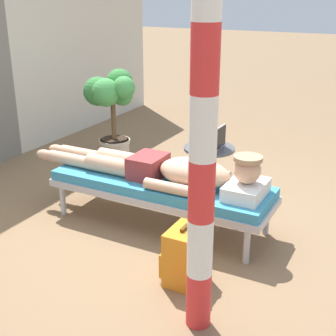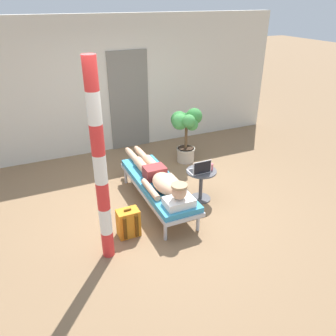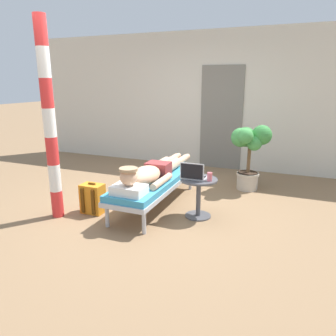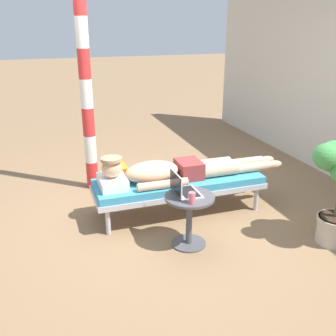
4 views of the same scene
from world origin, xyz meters
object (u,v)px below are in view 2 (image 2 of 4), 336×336
object	(u,v)px
backpack	(128,223)
potted_plant	(186,128)
person_reclining	(159,178)
drink_glass	(211,167)
lounge_chair	(158,185)
laptop	(200,169)
side_table	(201,180)
porch_post	(100,169)

from	to	relation	value
backpack	potted_plant	size ratio (longest dim) A/B	0.40
person_reclining	drink_glass	size ratio (longest dim) A/B	20.01
lounge_chair	backpack	size ratio (longest dim) A/B	4.55
laptop	potted_plant	size ratio (longest dim) A/B	0.29
backpack	person_reclining	bearing A→B (deg)	35.01
lounge_chair	potted_plant	size ratio (longest dim) A/B	1.80
side_table	drink_glass	distance (m)	0.27
drink_glass	porch_post	xyz separation A→B (m)	(-1.88, -0.64, 0.66)
potted_plant	porch_post	xyz separation A→B (m)	(-2.15, -2.07, 0.53)
porch_post	laptop	bearing A→B (deg)	20.68
potted_plant	side_table	bearing A→B (deg)	-106.96
person_reclining	laptop	distance (m)	0.65
side_table	backpack	xyz separation A→B (m)	(-1.36, -0.40, -0.16)
drink_glass	potted_plant	size ratio (longest dim) A/B	0.10
potted_plant	porch_post	size ratio (longest dim) A/B	0.43
person_reclining	backpack	size ratio (longest dim) A/B	5.12
drink_glass	lounge_chair	bearing A→B (deg)	167.41
drink_glass	potted_plant	bearing A→B (deg)	79.16
laptop	lounge_chair	bearing A→B (deg)	162.41
lounge_chair	backpack	world-z (taller)	backpack
person_reclining	backpack	bearing A→B (deg)	-144.99
side_table	laptop	xyz separation A→B (m)	(-0.06, -0.05, 0.23)
backpack	potted_plant	world-z (taller)	potted_plant
side_table	laptop	bearing A→B (deg)	-139.48
person_reclining	drink_glass	bearing A→B (deg)	-7.15
side_table	backpack	size ratio (longest dim) A/B	1.23
person_reclining	side_table	distance (m)	0.72
backpack	porch_post	bearing A→B (deg)	-142.68
lounge_chair	side_table	distance (m)	0.71
side_table	backpack	distance (m)	1.43
person_reclining	backpack	distance (m)	0.88
laptop	side_table	bearing A→B (deg)	40.52
person_reclining	drink_glass	world-z (taller)	person_reclining
backpack	porch_post	world-z (taller)	porch_post
lounge_chair	potted_plant	xyz separation A→B (m)	(1.12, 1.24, 0.36)
laptop	porch_post	distance (m)	1.90
laptop	potted_plant	world-z (taller)	potted_plant
lounge_chair	laptop	distance (m)	0.71
person_reclining	backpack	world-z (taller)	person_reclining
laptop	backpack	distance (m)	1.40
person_reclining	laptop	bearing A→B (deg)	-10.57
person_reclining	side_table	world-z (taller)	person_reclining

